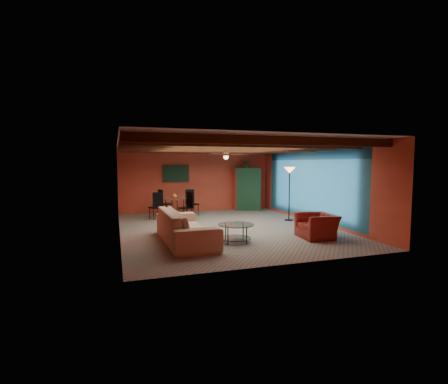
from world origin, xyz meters
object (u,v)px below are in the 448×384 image
object	(u,v)px
armchair	(317,226)
dining_table	(175,204)
vase	(175,188)
armoire	(246,190)
potted_plant	(246,164)
coffee_table	(236,233)
sofa	(186,226)
floor_lamp	(289,194)

from	to	relation	value
armchair	dining_table	size ratio (longest dim) A/B	0.52
armchair	vase	distance (m)	5.74
dining_table	armoire	world-z (taller)	armoire
armchair	potted_plant	distance (m)	6.04
armchair	coffee_table	bearing A→B (deg)	-90.62
coffee_table	potted_plant	size ratio (longest dim) A/B	2.17
armchair	vase	world-z (taller)	vase
sofa	armoire	bearing A→B (deg)	-37.53
potted_plant	dining_table	bearing A→B (deg)	-162.49
coffee_table	armchair	bearing A→B (deg)	-5.82
armoire	potted_plant	distance (m)	1.13
dining_table	vase	world-z (taller)	vase
potted_plant	coffee_table	bearing A→B (deg)	-114.64
floor_lamp	vase	world-z (taller)	floor_lamp
dining_table	armoire	bearing A→B (deg)	17.51
sofa	dining_table	xyz separation A→B (m)	(0.41, 4.06, 0.10)
dining_table	potted_plant	world-z (taller)	potted_plant
coffee_table	floor_lamp	bearing A→B (deg)	40.18
armoire	potted_plant	bearing A→B (deg)	0.00
armoire	floor_lamp	size ratio (longest dim) A/B	0.93
coffee_table	floor_lamp	distance (m)	3.99
dining_table	potted_plant	distance (m)	3.87
coffee_table	vase	world-z (taller)	vase
floor_lamp	potted_plant	size ratio (longest dim) A/B	4.38
armoire	coffee_table	bearing A→B (deg)	-91.91
armchair	vase	size ratio (longest dim) A/B	5.33
floor_lamp	potted_plant	xyz separation A→B (m)	(-0.45, 3.03, 1.06)
sofa	armchair	world-z (taller)	sofa
armchair	coffee_table	xyz separation A→B (m)	(-2.32, 0.24, -0.09)
sofa	floor_lamp	xyz separation A→B (m)	(4.25, 2.10, 0.55)
armchair	vase	bearing A→B (deg)	-141.01
sofa	potted_plant	xyz separation A→B (m)	(3.80, 5.13, 1.61)
coffee_table	armoire	xyz separation A→B (m)	(2.55, 5.56, 0.66)
potted_plant	vase	distance (m)	3.67
armoire	armchair	bearing A→B (deg)	-69.54
coffee_table	dining_table	bearing A→B (deg)	100.62
armoire	vase	world-z (taller)	armoire
armoire	potted_plant	size ratio (longest dim) A/B	4.09
dining_table	vase	bearing A→B (deg)	0.00
vase	armoire	bearing A→B (deg)	17.51
floor_lamp	vase	distance (m)	4.31
armoire	floor_lamp	xyz separation A→B (m)	(0.45, -3.03, 0.07)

